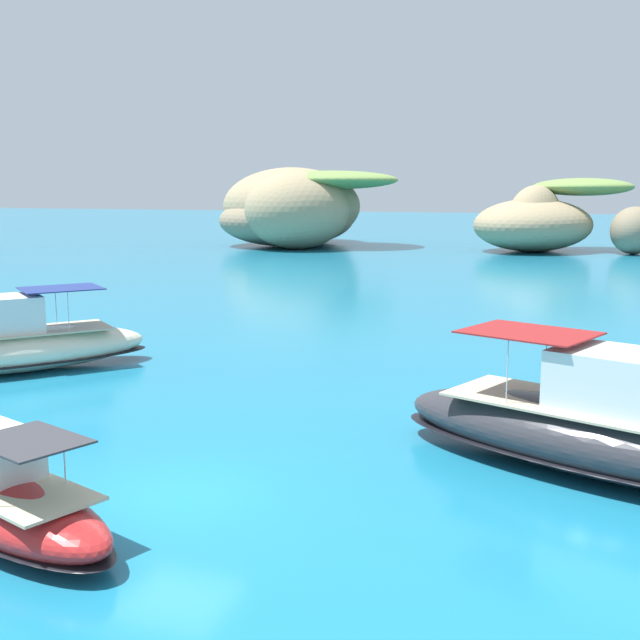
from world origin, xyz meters
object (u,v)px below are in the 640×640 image
object	(u,v)px
motorboat_charcoal	(595,431)
motorboat_red	(0,499)
islet_small	(547,221)
islet_large	(296,210)
motorboat_cream	(17,346)

from	to	relation	value
motorboat_charcoal	motorboat_red	bearing A→B (deg)	-146.17
motorboat_charcoal	islet_small	bearing A→B (deg)	94.38
motorboat_red	motorboat_charcoal	bearing A→B (deg)	33.83
islet_large	motorboat_charcoal	size ratio (longest dim) A/B	2.50
islet_large	motorboat_red	world-z (taller)	islet_large
islet_small	motorboat_cream	bearing A→B (deg)	-102.99
islet_small	motorboat_cream	world-z (taller)	islet_small
motorboat_charcoal	motorboat_cream	world-z (taller)	motorboat_charcoal
islet_small	motorboat_charcoal	size ratio (longest dim) A/B	2.01
motorboat_red	islet_large	bearing A→B (deg)	106.53
motorboat_red	motorboat_cream	bearing A→B (deg)	128.50
islet_small	motorboat_charcoal	xyz separation A→B (m)	(5.30, -69.24, -2.22)
islet_large	motorboat_red	xyz separation A→B (m)	(22.46, -75.67, -3.46)
islet_small	islet_large	bearing A→B (deg)	-177.99
motorboat_charcoal	motorboat_cream	xyz separation A→B (m)	(-20.32, 4.18, -0.06)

